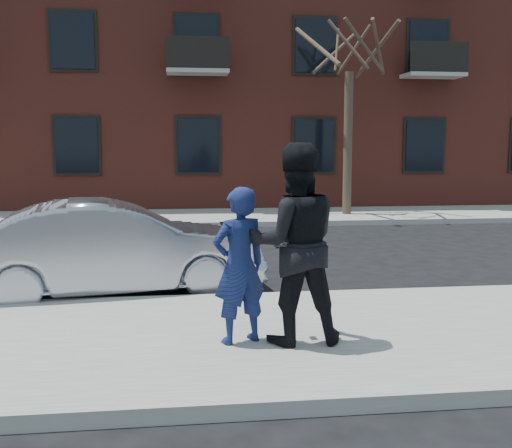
{
  "coord_description": "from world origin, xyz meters",
  "views": [
    {
      "loc": [
        -0.43,
        -6.53,
        2.19
      ],
      "look_at": [
        0.43,
        0.4,
        1.28
      ],
      "focal_mm": 42.0,
      "sensor_mm": 36.0,
      "label": 1
    }
  ],
  "objects": [
    {
      "name": "near_curb",
      "position": [
        0.0,
        1.55,
        0.07
      ],
      "size": [
        50.0,
        0.1,
        0.15
      ],
      "primitive_type": "cube",
      "color": "#999691",
      "rests_on": "ground"
    },
    {
      "name": "ground",
      "position": [
        0.0,
        0.0,
        0.0
      ],
      "size": [
        100.0,
        100.0,
        0.0
      ],
      "primitive_type": "plane",
      "color": "black",
      "rests_on": "ground"
    },
    {
      "name": "silver_sedan",
      "position": [
        -1.42,
        2.3,
        0.7
      ],
      "size": [
        4.44,
        2.15,
        1.4
      ],
      "primitive_type": "imported",
      "rotation": [
        0.0,
        0.0,
        1.73
      ],
      "color": "#999BA3",
      "rests_on": "ground"
    },
    {
      "name": "far_curb",
      "position": [
        0.0,
        9.45,
        0.07
      ],
      "size": [
        50.0,
        0.1,
        0.15
      ],
      "primitive_type": "cube",
      "color": "#999691",
      "rests_on": "ground"
    },
    {
      "name": "man_hoodie",
      "position": [
        0.15,
        -0.49,
        0.97
      ],
      "size": [
        0.7,
        0.59,
        1.63
      ],
      "rotation": [
        0.0,
        0.0,
        3.53
      ],
      "color": "navy",
      "rests_on": "near_sidewalk"
    },
    {
      "name": "apartment_building",
      "position": [
        2.0,
        18.0,
        6.16
      ],
      "size": [
        24.3,
        10.3,
        12.3
      ],
      "color": "maroon",
      "rests_on": "ground"
    },
    {
      "name": "far_sidewalk",
      "position": [
        0.0,
        11.25,
        0.07
      ],
      "size": [
        50.0,
        3.5,
        0.15
      ],
      "primitive_type": "cube",
      "color": "gray",
      "rests_on": "ground"
    },
    {
      "name": "near_sidewalk",
      "position": [
        0.0,
        -0.25,
        0.07
      ],
      "size": [
        50.0,
        3.5,
        0.15
      ],
      "primitive_type": "cube",
      "color": "gray",
      "rests_on": "ground"
    },
    {
      "name": "man_peacoat",
      "position": [
        0.71,
        -0.53,
        1.19
      ],
      "size": [
        1.03,
        0.81,
        2.08
      ],
      "rotation": [
        0.0,
        0.0,
        3.16
      ],
      "color": "black",
      "rests_on": "near_sidewalk"
    },
    {
      "name": "street_tree",
      "position": [
        4.5,
        11.0,
        5.52
      ],
      "size": [
        3.6,
        3.6,
        6.8
      ],
      "color": "#3A2E22",
      "rests_on": "far_sidewalk"
    }
  ]
}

